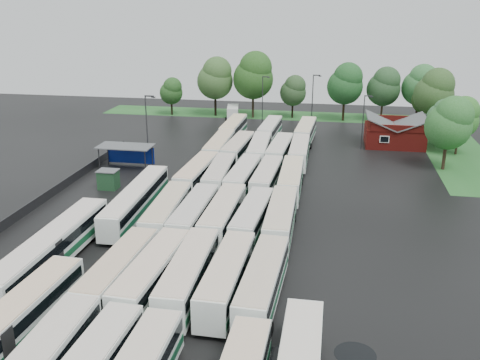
# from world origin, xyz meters

# --- Properties ---
(ground) EXTENTS (160.00, 160.00, 0.00)m
(ground) POSITION_xyz_m (0.00, 0.00, 0.00)
(ground) COLOR black
(ground) RESTS_ON ground
(brick_building) EXTENTS (10.07, 8.60, 5.39)m
(brick_building) POSITION_xyz_m (24.00, 42.77, 1.87)
(brick_building) COLOR maroon
(brick_building) RESTS_ON ground
(wash_shed) EXTENTS (8.20, 4.20, 3.58)m
(wash_shed) POSITION_xyz_m (-17.20, 22.02, 2.99)
(wash_shed) COLOR #2D2D30
(wash_shed) RESTS_ON ground
(utility_hut) EXTENTS (2.70, 2.20, 2.62)m
(utility_hut) POSITION_xyz_m (-16.20, 12.60, 1.32)
(utility_hut) COLOR #173B1F
(utility_hut) RESTS_ON ground
(grass_strip_north) EXTENTS (80.00, 10.00, 0.01)m
(grass_strip_north) POSITION_xyz_m (2.00, 64.80, 0.01)
(grass_strip_north) COLOR #235D24
(grass_strip_north) RESTS_ON ground
(grass_strip_east) EXTENTS (10.00, 50.00, 0.01)m
(grass_strip_east) POSITION_xyz_m (34.00, 42.80, 0.01)
(grass_strip_east) COLOR #235D24
(grass_strip_east) RESTS_ON ground
(west_fence) EXTENTS (0.10, 50.00, 1.20)m
(west_fence) POSITION_xyz_m (-22.20, 8.00, 0.60)
(west_fence) COLOR #2D2D30
(west_fence) RESTS_ON ground
(bus_r1c0) EXTENTS (3.12, 12.75, 3.52)m
(bus_r1c0) POSITION_xyz_m (-4.30, -12.74, 1.94)
(bus_r1c0) COLOR white
(bus_r1c0) RESTS_ON ground
(bus_r1c1) EXTENTS (3.37, 13.07, 3.60)m
(bus_r1c1) POSITION_xyz_m (-1.27, -12.69, 1.98)
(bus_r1c1) COLOR white
(bus_r1c1) RESTS_ON ground
(bus_r1c2) EXTENTS (2.99, 13.05, 3.62)m
(bus_r1c2) POSITION_xyz_m (1.81, -12.19, 1.99)
(bus_r1c2) COLOR white
(bus_r1c2) RESTS_ON ground
(bus_r1c3) EXTENTS (2.95, 12.84, 3.56)m
(bus_r1c3) POSITION_xyz_m (5.14, -12.08, 1.96)
(bus_r1c3) COLOR white
(bus_r1c3) RESTS_ON ground
(bus_r1c4) EXTENTS (3.16, 12.92, 3.57)m
(bus_r1c4) POSITION_xyz_m (8.28, -12.46, 1.96)
(bus_r1c4) COLOR white
(bus_r1c4) RESTS_ON ground
(bus_r2c0) EXTENTS (3.27, 12.99, 3.59)m
(bus_r2c0) POSITION_xyz_m (-4.25, 0.97, 1.97)
(bus_r2c0) COLOR white
(bus_r2c0) RESTS_ON ground
(bus_r2c1) EXTENTS (2.81, 12.62, 3.50)m
(bus_r2c1) POSITION_xyz_m (-1.17, 1.05, 1.93)
(bus_r2c1) COLOR white
(bus_r2c1) RESTS_ON ground
(bus_r2c2) EXTENTS (2.92, 12.96, 3.60)m
(bus_r2c2) POSITION_xyz_m (2.01, 1.27, 1.98)
(bus_r2c2) COLOR white
(bus_r2c2) RESTS_ON ground
(bus_r2c3) EXTENTS (3.21, 12.40, 3.42)m
(bus_r2c3) POSITION_xyz_m (5.23, 1.39, 1.88)
(bus_r2c3) COLOR white
(bus_r2c3) RESTS_ON ground
(bus_r2c4) EXTENTS (2.95, 12.97, 3.60)m
(bus_r2c4) POSITION_xyz_m (8.33, 1.42, 1.98)
(bus_r2c4) COLOR white
(bus_r2c4) RESTS_ON ground
(bus_r3c0) EXTENTS (3.26, 12.84, 3.54)m
(bus_r3c0) POSITION_xyz_m (-4.43, 14.92, 1.95)
(bus_r3c0) COLOR white
(bus_r3c0) RESTS_ON ground
(bus_r3c1) EXTENTS (3.04, 12.47, 3.45)m
(bus_r3c1) POSITION_xyz_m (-1.34, 15.04, 1.90)
(bus_r3c1) COLOR white
(bus_r3c1) RESTS_ON ground
(bus_r3c2) EXTENTS (3.23, 12.63, 3.49)m
(bus_r3c2) POSITION_xyz_m (1.91, 14.99, 1.92)
(bus_r3c2) COLOR white
(bus_r3c2) RESTS_ON ground
(bus_r3c3) EXTENTS (3.04, 12.37, 3.42)m
(bus_r3c3) POSITION_xyz_m (5.05, 15.11, 1.88)
(bus_r3c3) COLOR white
(bus_r3c3) RESTS_ON ground
(bus_r3c4) EXTENTS (2.95, 12.79, 3.55)m
(bus_r3c4) POSITION_xyz_m (8.30, 14.80, 1.95)
(bus_r3c4) COLOR white
(bus_r3c4) RESTS_ON ground
(bus_r4c0) EXTENTS (2.82, 12.87, 3.58)m
(bus_r4c0) POSITION_xyz_m (-4.29, 28.63, 1.97)
(bus_r4c0) COLOR white
(bus_r4c0) RESTS_ON ground
(bus_r4c1) EXTENTS (3.29, 12.64, 3.49)m
(bus_r4c1) POSITION_xyz_m (-1.24, 28.61, 1.92)
(bus_r4c1) COLOR white
(bus_r4c1) RESTS_ON ground
(bus_r4c2) EXTENTS (3.22, 12.98, 3.59)m
(bus_r4c2) POSITION_xyz_m (2.19, 28.20, 1.97)
(bus_r4c2) COLOR white
(bus_r4c2) RESTS_ON ground
(bus_r4c3) EXTENTS (3.20, 12.57, 3.47)m
(bus_r4c3) POSITION_xyz_m (5.36, 28.70, 1.91)
(bus_r4c3) COLOR white
(bus_r4c3) RESTS_ON ground
(bus_r4c4) EXTENTS (2.81, 12.51, 3.47)m
(bus_r4c4) POSITION_xyz_m (8.41, 28.41, 1.91)
(bus_r4c4) COLOR white
(bus_r4c4) RESTS_ON ground
(bus_r5c0) EXTENTS (2.92, 12.84, 3.56)m
(bus_r5c0) POSITION_xyz_m (-4.50, 41.91, 1.96)
(bus_r5c0) COLOR white
(bus_r5c0) RESTS_ON ground
(bus_r5c2) EXTENTS (3.16, 12.55, 3.46)m
(bus_r5c2) POSITION_xyz_m (2.15, 42.16, 1.91)
(bus_r5c2) COLOR white
(bus_r5c2) RESTS_ON ground
(bus_r5c4) EXTENTS (3.29, 12.82, 3.54)m
(bus_r5c4) POSITION_xyz_m (8.55, 41.85, 1.95)
(bus_r5c4) COLOR white
(bus_r5c4) RESTS_ON ground
(artic_bus_west_a) EXTENTS (3.57, 19.24, 3.55)m
(artic_bus_west_a) POSITION_xyz_m (-8.91, -23.06, 1.97)
(artic_bus_west_a) COLOR white
(artic_bus_west_a) RESTS_ON ground
(artic_bus_west_b) EXTENTS (3.19, 18.52, 3.42)m
(artic_bus_west_b) POSITION_xyz_m (-9.12, 4.36, 1.90)
(artic_bus_west_b) COLOR white
(artic_bus_west_b) RESTS_ON ground
(artic_bus_west_c) EXTENTS (2.89, 19.50, 3.61)m
(artic_bus_west_c) POSITION_xyz_m (-12.31, -9.60, 2.00)
(artic_bus_west_c) COLOR white
(artic_bus_west_c) RESTS_ON ground
(minibus) EXTENTS (3.31, 6.58, 2.75)m
(minibus) POSITION_xyz_m (-7.92, 59.04, 1.52)
(minibus) COLOR white
(minibus) RESTS_ON ground
(tree_north_0) EXTENTS (5.02, 5.02, 8.31)m
(tree_north_0) POSITION_xyz_m (-21.95, 61.04, 5.34)
(tree_north_0) COLOR black
(tree_north_0) RESTS_ON ground
(tree_north_1) EXTENTS (7.78, 7.78, 12.88)m
(tree_north_1) POSITION_xyz_m (-12.16, 61.77, 8.29)
(tree_north_1) COLOR black
(tree_north_1) RESTS_ON ground
(tree_north_2) EXTENTS (8.59, 8.59, 14.22)m
(tree_north_2) POSITION_xyz_m (-3.74, 61.22, 9.15)
(tree_north_2) COLOR #312519
(tree_north_2) RESTS_ON ground
(tree_north_3) EXTENTS (5.59, 5.59, 9.25)m
(tree_north_3) POSITION_xyz_m (4.66, 62.48, 5.95)
(tree_north_3) COLOR black
(tree_north_3) RESTS_ON ground
(tree_north_4) EXTENTS (7.38, 7.38, 12.22)m
(tree_north_4) POSITION_xyz_m (15.48, 61.55, 7.86)
(tree_north_4) COLOR black
(tree_north_4) RESTS_ON ground
(tree_north_5) EXTENTS (6.89, 6.89, 11.41)m
(tree_north_5) POSITION_xyz_m (23.35, 62.45, 7.34)
(tree_north_5) COLOR #3A2519
(tree_north_5) RESTS_ON ground
(tree_north_6) EXTENTS (7.23, 7.23, 11.97)m
(tree_north_6) POSITION_xyz_m (30.62, 63.52, 7.70)
(tree_north_6) COLOR black
(tree_north_6) RESTS_ON ground
(tree_east_0) EXTENTS (6.80, 6.80, 11.26)m
(tree_east_0) POSITION_xyz_m (30.24, 29.45, 7.24)
(tree_east_0) COLOR #38271B
(tree_east_0) RESTS_ON ground
(tree_east_1) EXTENTS (5.90, 5.90, 9.77)m
(tree_east_1) POSITION_xyz_m (33.75, 38.48, 6.28)
(tree_east_1) COLOR black
(tree_east_1) RESTS_ON ground
(tree_east_2) EXTENTS (5.05, 5.04, 8.35)m
(tree_east_2) POSITION_xyz_m (31.86, 43.90, 5.37)
(tree_east_2) COLOR black
(tree_east_2) RESTS_ON ground
(tree_east_3) EXTENTS (7.50, 7.50, 12.42)m
(tree_east_3) POSITION_xyz_m (31.85, 53.49, 7.99)
(tree_east_3) COLOR black
(tree_east_3) RESTS_ON ground
(tree_east_4) EXTENTS (5.38, 5.35, 8.85)m
(tree_east_4) POSITION_xyz_m (31.42, 59.76, 5.69)
(tree_east_4) COLOR #36281A
(tree_east_4) RESTS_ON ground
(lamp_post_ne) EXTENTS (1.42, 0.28, 9.23)m
(lamp_post_ne) POSITION_xyz_m (18.39, 39.32, 5.36)
(lamp_post_ne) COLOR #2D2D30
(lamp_post_ne) RESTS_ON ground
(lamp_post_nw) EXTENTS (1.66, 0.32, 10.79)m
(lamp_post_nw) POSITION_xyz_m (-14.48, 24.33, 6.26)
(lamp_post_nw) COLOR #2D2D30
(lamp_post_nw) RESTS_ON ground
(lamp_post_back_w) EXTENTS (1.51, 0.29, 9.82)m
(lamp_post_back_w) POSITION_xyz_m (-0.88, 54.95, 5.70)
(lamp_post_back_w) COLOR #2D2D30
(lamp_post_back_w) RESTS_ON ground
(lamp_post_back_e) EXTENTS (1.63, 0.32, 10.56)m
(lamp_post_back_e) POSITION_xyz_m (9.20, 53.44, 6.13)
(lamp_post_back_e) COLOR #2D2D30
(lamp_post_back_e) RESTS_ON ground
(puddle_0) EXTENTS (4.33, 4.33, 0.01)m
(puddle_0) POSITION_xyz_m (0.92, -21.35, 0.00)
(puddle_0) COLOR black
(puddle_0) RESTS_ON ground
(puddle_1) EXTENTS (3.00, 3.00, 0.01)m
(puddle_1) POSITION_xyz_m (10.77, -19.38, 0.00)
(puddle_1) COLOR black
(puddle_1) RESTS_ON ground
(puddle_2) EXTENTS (7.31, 7.31, 0.01)m
(puddle_2) POSITION_xyz_m (-8.72, 3.00, 0.00)
(puddle_2) COLOR black
(puddle_2) RESTS_ON ground
(puddle_3) EXTENTS (3.69, 3.69, 0.01)m
(puddle_3) POSITION_xyz_m (7.33, -3.69, 0.00)
(puddle_3) COLOR black
(puddle_3) RESTS_ON ground
(puddle_4) EXTENTS (3.07, 3.07, 0.01)m
(puddle_4) POSITION_xyz_m (15.83, -18.05, 0.00)
(puddle_4) COLOR black
(puddle_4) RESTS_ON ground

